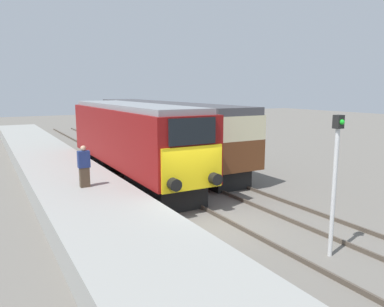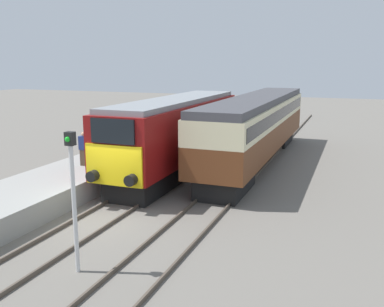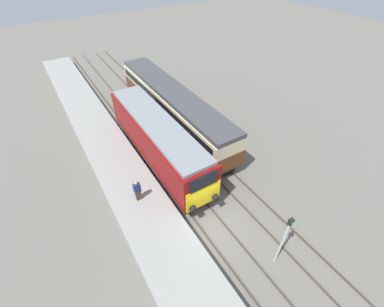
% 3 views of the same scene
% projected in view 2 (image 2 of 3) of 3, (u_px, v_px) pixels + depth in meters
% --- Properties ---
extents(ground_plane, '(120.00, 120.00, 0.00)m').
position_uv_depth(ground_plane, '(101.00, 218.00, 16.00)').
color(ground_plane, slate).
extents(platform_left, '(3.50, 50.00, 0.91)m').
position_uv_depth(platform_left, '(129.00, 157.00, 24.36)').
color(platform_left, gray).
rests_on(platform_left, ground_plane).
extents(rails_near_track, '(1.51, 60.00, 0.14)m').
position_uv_depth(rails_near_track, '(158.00, 182.00, 20.54)').
color(rails_near_track, '#4C4238').
rests_on(rails_near_track, ground_plane).
extents(rails_far_track, '(1.50, 60.00, 0.14)m').
position_uv_depth(rails_far_track, '(226.00, 190.00, 19.35)').
color(rails_far_track, '#4C4238').
rests_on(rails_far_track, ground_plane).
extents(locomotive, '(2.70, 12.87, 3.92)m').
position_uv_depth(locomotive, '(177.00, 132.00, 22.18)').
color(locomotive, black).
rests_on(locomotive, ground_plane).
extents(passenger_carriage, '(2.75, 16.87, 3.83)m').
position_uv_depth(passenger_carriage, '(257.00, 123.00, 24.44)').
color(passenger_carriage, black).
rests_on(passenger_carriage, ground_plane).
extents(person_on_platform, '(0.44, 0.26, 1.62)m').
position_uv_depth(person_on_platform, '(84.00, 149.00, 20.19)').
color(person_on_platform, '#473828').
rests_on(person_on_platform, platform_left).
extents(signal_post, '(0.24, 0.28, 3.96)m').
position_uv_depth(signal_post, '(73.00, 191.00, 11.46)').
color(signal_post, silver).
rests_on(signal_post, ground_plane).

